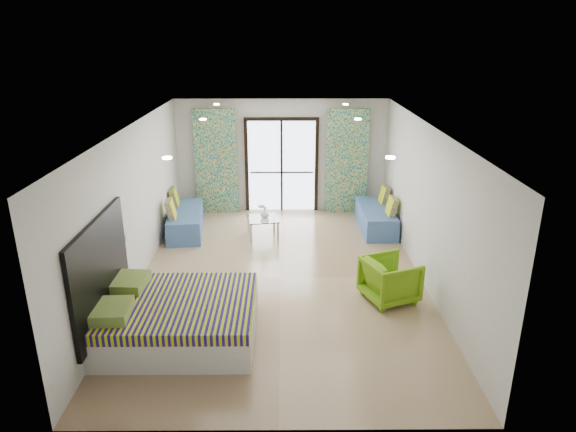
{
  "coord_description": "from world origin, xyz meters",
  "views": [
    {
      "loc": [
        0.07,
        -8.29,
        4.16
      ],
      "look_at": [
        0.13,
        0.06,
        1.15
      ],
      "focal_mm": 32.0,
      "sensor_mm": 36.0,
      "label": 1
    }
  ],
  "objects_px": {
    "bed": "(176,318)",
    "coffee_table": "(263,220)",
    "daybed_right": "(377,217)",
    "daybed_left": "(185,220)",
    "armchair": "(390,277)"
  },
  "relations": [
    {
      "from": "armchair",
      "to": "daybed_left",
      "type": "bearing_deg",
      "value": 30.15
    },
    {
      "from": "daybed_right",
      "to": "coffee_table",
      "type": "bearing_deg",
      "value": -169.98
    },
    {
      "from": "daybed_left",
      "to": "armchair",
      "type": "distance_m",
      "value": 4.95
    },
    {
      "from": "bed",
      "to": "armchair",
      "type": "distance_m",
      "value": 3.44
    },
    {
      "from": "coffee_table",
      "to": "armchair",
      "type": "xyz_separation_m",
      "value": [
        2.18,
        -2.75,
        0.02
      ]
    },
    {
      "from": "bed",
      "to": "daybed_right",
      "type": "height_order",
      "value": "daybed_right"
    },
    {
      "from": "bed",
      "to": "coffee_table",
      "type": "relative_size",
      "value": 2.9
    },
    {
      "from": "coffee_table",
      "to": "armchair",
      "type": "height_order",
      "value": "armchair"
    },
    {
      "from": "bed",
      "to": "coffee_table",
      "type": "bearing_deg",
      "value": 74.24
    },
    {
      "from": "bed",
      "to": "daybed_left",
      "type": "distance_m",
      "value": 4.19
    },
    {
      "from": "bed",
      "to": "daybed_right",
      "type": "distance_m",
      "value": 5.62
    },
    {
      "from": "daybed_left",
      "to": "armchair",
      "type": "height_order",
      "value": "daybed_left"
    },
    {
      "from": "coffee_table",
      "to": "daybed_right",
      "type": "bearing_deg",
      "value": 10.64
    },
    {
      "from": "bed",
      "to": "armchair",
      "type": "bearing_deg",
      "value": 18.45
    },
    {
      "from": "bed",
      "to": "daybed_left",
      "type": "relative_size",
      "value": 1.16
    }
  ]
}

